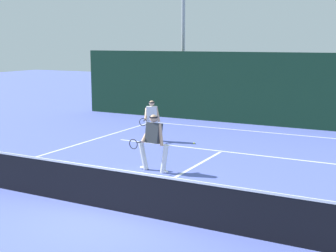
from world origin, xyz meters
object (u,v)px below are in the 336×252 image
Objects in this scene: player_near at (153,140)px; tennis_ball at (194,143)px; player_far at (152,119)px; light_pole at (183,21)px.

player_near is 4.03m from tennis_ball.
player_near is at bearing 95.23° from player_far.
player_far is 7.98m from light_pole.
player_far is at bearing -173.96° from tennis_ball.
player_far is at bearing -54.61° from player_near.
player_near is 25.44× the size of tennis_ball.
player_near is at bearing -83.02° from tennis_ball.
player_near is 4.31m from player_far.
light_pole is (-1.93, 6.69, 3.90)m from player_far.
player_near is 1.09× the size of player_far.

